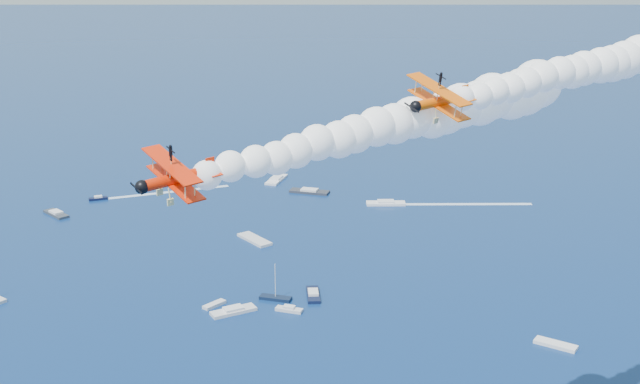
{
  "coord_description": "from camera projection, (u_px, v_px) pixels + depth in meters",
  "views": [
    {
      "loc": [
        -11.68,
        -72.71,
        76.2
      ],
      "look_at": [
        -8.96,
        11.01,
        50.62
      ],
      "focal_mm": 46.72,
      "sensor_mm": 36.0,
      "label": 1
    }
  ],
  "objects": [
    {
      "name": "biplane_lead",
      "position": [
        441.0,
        101.0,
        92.8
      ],
      "size": [
        12.15,
        13.16,
        8.22
      ],
      "primitive_type": null,
      "rotation": [
        -0.25,
        0.07,
        3.68
      ],
      "color": "#EF5905"
    },
    {
      "name": "biplane_trail",
      "position": [
        178.0,
        178.0,
        78.86
      ],
      "size": [
        12.25,
        13.19,
        7.73
      ],
      "primitive_type": null,
      "rotation": [
        -0.18,
        0.07,
        3.71
      ],
      "color": "red"
    },
    {
      "name": "smoke_trail_lead",
      "position": [
        599.0,
        65.0,
        105.96
      ],
      "size": [
        55.33,
        49.93,
        10.18
      ],
      "primitive_type": null,
      "rotation": [
        0.0,
        0.0,
        3.68
      ],
      "color": "white"
    },
    {
      "name": "smoke_trail_trail",
      "position": [
        394.0,
        124.0,
        92.58
      ],
      "size": [
        55.39,
        51.1,
        10.18
      ],
      "primitive_type": null,
      "rotation": [
        0.0,
        0.0,
        3.71
      ],
      "color": "white"
    },
    {
      "name": "spectator_boats",
      "position": [
        241.0,
        266.0,
        200.98
      ],
      "size": [
        229.14,
        166.02,
        0.7
      ],
      "color": "black",
      "rests_on": "ground"
    },
    {
      "name": "boat_wakes",
      "position": [
        315.0,
        198.0,
        254.89
      ],
      "size": [
        128.6,
        24.16,
        0.04
      ],
      "color": "white",
      "rests_on": "ground"
    }
  ]
}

